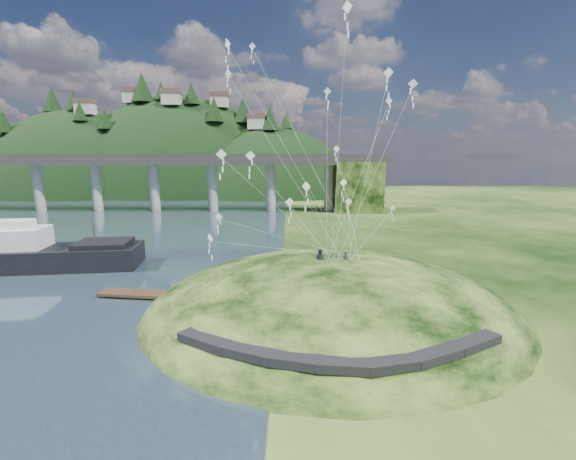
{
  "coord_description": "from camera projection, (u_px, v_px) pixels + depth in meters",
  "views": [
    {
      "loc": [
        4.24,
        -32.38,
        14.33
      ],
      "look_at": [
        4.0,
        6.0,
        7.0
      ],
      "focal_mm": 24.0,
      "sensor_mm": 36.0,
      "label": 1
    }
  ],
  "objects": [
    {
      "name": "far_ridge",
      "position": [
        173.0,
        211.0,
        156.18
      ],
      "size": [
        153.0,
        70.0,
        94.5
      ],
      "color": "black",
      "rests_on": "ground"
    },
    {
      "name": "wooden_dock",
      "position": [
        158.0,
        294.0,
        39.54
      ],
      "size": [
        12.5,
        3.39,
        0.88
      ],
      "color": "#372216",
      "rests_on": "ground"
    },
    {
      "name": "work_barge",
      "position": [
        39.0,
        253.0,
        49.66
      ],
      "size": [
        24.56,
        9.54,
        8.37
      ],
      "color": "black",
      "rests_on": "ground"
    },
    {
      "name": "ground",
      "position": [
        243.0,
        319.0,
        34.52
      ],
      "size": [
        320.0,
        320.0,
        0.0
      ],
      "primitive_type": "plane",
      "color": "black",
      "rests_on": "ground"
    },
    {
      "name": "bridge",
      "position": [
        174.0,
        174.0,
        101.68
      ],
      "size": [
        160.0,
        11.0,
        15.0
      ],
      "color": "#2D2B2B",
      "rests_on": "ground"
    },
    {
      "name": "kite_swarm",
      "position": [
        306.0,
        142.0,
        33.94
      ],
      "size": [
        18.84,
        16.5,
        20.92
      ],
      "color": "white",
      "rests_on": "ground"
    },
    {
      "name": "grass_hill",
      "position": [
        330.0,
        325.0,
        36.72
      ],
      "size": [
        36.0,
        32.0,
        13.0
      ],
      "color": "black",
      "rests_on": "ground"
    },
    {
      "name": "footpath",
      "position": [
        341.0,
        352.0,
        24.51
      ],
      "size": [
        22.29,
        5.84,
        0.83
      ],
      "color": "black",
      "rests_on": "ground"
    },
    {
      "name": "kite_flyers",
      "position": [
        324.0,
        249.0,
        35.48
      ],
      "size": [
        3.23,
        1.19,
        1.96
      ],
      "color": "#292936",
      "rests_on": "ground"
    }
  ]
}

